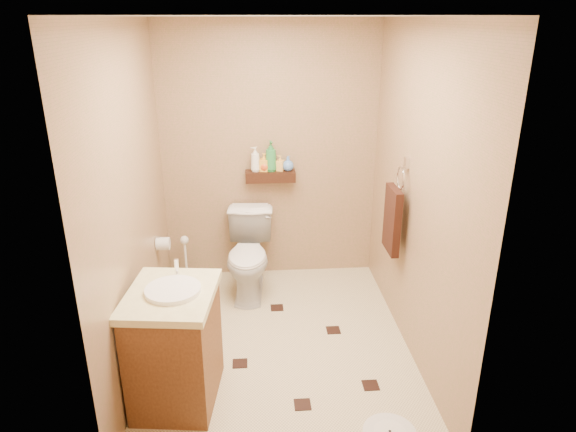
{
  "coord_description": "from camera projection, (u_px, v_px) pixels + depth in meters",
  "views": [
    {
      "loc": [
        -0.18,
        -3.39,
        2.39
      ],
      "look_at": [
        0.09,
        0.25,
        0.98
      ],
      "focal_mm": 32.0,
      "sensor_mm": 36.0,
      "label": 1
    }
  ],
  "objects": [
    {
      "name": "ground",
      "position": [
        278.0,
        344.0,
        4.03
      ],
      "size": [
        2.5,
        2.5,
        0.0
      ],
      "primitive_type": "plane",
      "color": "beige",
      "rests_on": "ground"
    },
    {
      "name": "wall_back",
      "position": [
        270.0,
        155.0,
        4.75
      ],
      "size": [
        2.0,
        0.04,
        2.4
      ],
      "primitive_type": "cube",
      "color": "#A57A5E",
      "rests_on": "ground"
    },
    {
      "name": "wall_front",
      "position": [
        292.0,
        287.0,
        2.43
      ],
      "size": [
        2.0,
        0.04,
        2.4
      ],
      "primitive_type": "cube",
      "color": "#A57A5E",
      "rests_on": "ground"
    },
    {
      "name": "wall_left",
      "position": [
        132.0,
        203.0,
        3.52
      ],
      "size": [
        0.04,
        2.5,
        2.4
      ],
      "primitive_type": "cube",
      "color": "#A57A5E",
      "rests_on": "ground"
    },
    {
      "name": "wall_right",
      "position": [
        417.0,
        196.0,
        3.66
      ],
      "size": [
        0.04,
        2.5,
        2.4
      ],
      "primitive_type": "cube",
      "color": "#A57A5E",
      "rests_on": "ground"
    },
    {
      "name": "ceiling",
      "position": [
        276.0,
        16.0,
        3.16
      ],
      "size": [
        2.0,
        2.5,
        0.02
      ],
      "primitive_type": "cube",
      "color": "white",
      "rests_on": "wall_back"
    },
    {
      "name": "wall_shelf",
      "position": [
        270.0,
        176.0,
        4.75
      ],
      "size": [
        0.46,
        0.14,
        0.1
      ],
      "primitive_type": "cube",
      "color": "#361C0E",
      "rests_on": "wall_back"
    },
    {
      "name": "floor_accents",
      "position": [
        286.0,
        347.0,
        3.98
      ],
      "size": [
        1.3,
        1.33,
        0.01
      ],
      "color": "black",
      "rests_on": "ground"
    },
    {
      "name": "toilet",
      "position": [
        249.0,
        256.0,
        4.65
      ],
      "size": [
        0.47,
        0.76,
        0.75
      ],
      "primitive_type": "imported",
      "rotation": [
        0.0,
        0.0,
        -0.07
      ],
      "color": "white",
      "rests_on": "ground"
    },
    {
      "name": "vanity",
      "position": [
        175.0,
        344.0,
        3.32
      ],
      "size": [
        0.61,
        0.71,
        0.93
      ],
      "rotation": [
        0.0,
        0.0,
        -0.12
      ],
      "color": "brown",
      "rests_on": "ground"
    },
    {
      "name": "toilet_brush",
      "position": [
        186.0,
        266.0,
        4.9
      ],
      "size": [
        0.11,
        0.11,
        0.48
      ],
      "color": "#1A6A64",
      "rests_on": "ground"
    },
    {
      "name": "towel_ring",
      "position": [
        393.0,
        217.0,
        3.98
      ],
      "size": [
        0.12,
        0.3,
        0.76
      ],
      "color": "silver",
      "rests_on": "wall_right"
    },
    {
      "name": "toilet_paper",
      "position": [
        163.0,
        244.0,
        4.35
      ],
      "size": [
        0.12,
        0.11,
        0.12
      ],
      "color": "white",
      "rests_on": "wall_left"
    },
    {
      "name": "bottle_a",
      "position": [
        255.0,
        159.0,
        4.68
      ],
      "size": [
        0.12,
        0.12,
        0.23
      ],
      "primitive_type": "imported",
      "rotation": [
        0.0,
        0.0,
        5.15
      ],
      "color": "white",
      "rests_on": "wall_shelf"
    },
    {
      "name": "bottle_b",
      "position": [
        264.0,
        162.0,
        4.69
      ],
      "size": [
        0.09,
        0.09,
        0.17
      ],
      "primitive_type": "imported",
      "rotation": [
        0.0,
        0.0,
        1.38
      ],
      "color": "yellow",
      "rests_on": "wall_shelf"
    },
    {
      "name": "bottle_c",
      "position": [
        265.0,
        164.0,
        4.7
      ],
      "size": [
        0.14,
        0.14,
        0.13
      ],
      "primitive_type": "imported",
      "rotation": [
        0.0,
        0.0,
        2.5
      ],
      "color": "#EB561B",
      "rests_on": "wall_shelf"
    },
    {
      "name": "bottle_d",
      "position": [
        271.0,
        156.0,
        4.68
      ],
      "size": [
        0.13,
        0.13,
        0.28
      ],
      "primitive_type": "imported",
      "rotation": [
        0.0,
        0.0,
        0.22
      ],
      "color": "#2D8842",
      "rests_on": "wall_shelf"
    },
    {
      "name": "bottle_e",
      "position": [
        280.0,
        163.0,
        4.71
      ],
      "size": [
        0.08,
        0.08,
        0.14
      ],
      "primitive_type": "imported",
      "rotation": [
        0.0,
        0.0,
        4.36
      ],
      "color": "#F4B951",
      "rests_on": "wall_shelf"
    },
    {
      "name": "bottle_f",
      "position": [
        288.0,
        163.0,
        4.71
      ],
      "size": [
        0.14,
        0.14,
        0.14
      ],
      "primitive_type": "imported",
      "rotation": [
        0.0,
        0.0,
        2.05
      ],
      "color": "#5585D5",
      "rests_on": "wall_shelf"
    }
  ]
}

